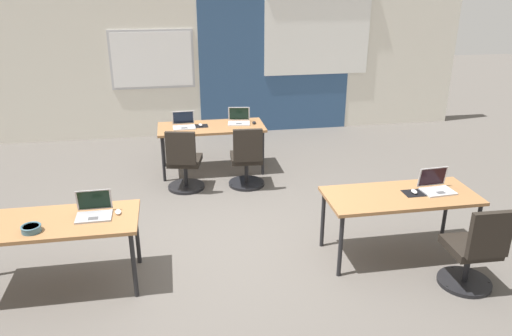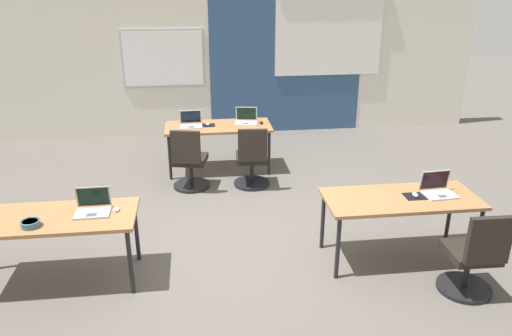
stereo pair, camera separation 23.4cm
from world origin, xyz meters
The scene contains 19 objects.
ground_plane centered at (0.00, 0.00, 0.00)m, with size 24.00×24.00×0.00m.
back_wall_assembly centered at (0.04, 4.20, 1.41)m, with size 10.00×0.27×2.80m.
desk_near_left centered at (-1.75, -0.60, 0.66)m, with size 1.60×0.70×0.72m.
desk_near_right centered at (1.75, -0.60, 0.66)m, with size 1.60×0.70×0.72m.
desk_far_center centered at (0.00, 2.20, 0.66)m, with size 1.60×0.70×0.72m.
laptop_far_right centered at (0.44, 2.29, 0.77)m, with size 0.37×0.33×0.23m.
mouse_far_right centered at (0.66, 2.21, 0.74)m, with size 0.08×0.11×0.03m.
chair_far_right centered at (0.43, 1.48, 0.38)m, with size 0.52×0.55×0.92m.
laptop_near_right_end centered at (2.16, -0.57, 0.77)m, with size 0.35×0.29×0.24m.
mousepad_near_right_end centered at (1.90, -0.60, 0.72)m, with size 0.22×0.19×0.00m.
mouse_near_right_end centered at (1.90, -0.60, 0.74)m, with size 0.06×0.10×0.03m.
chair_near_right_end centered at (2.20, -1.32, 0.38)m, with size 0.52×0.55×0.92m.
laptop_far_left centered at (-0.41, 2.22, 0.77)m, with size 0.34×0.31×0.23m.
mousepad_far_left centered at (-0.16, 2.23, 0.72)m, with size 0.22×0.19×0.00m.
mouse_far_left centered at (-0.16, 2.23, 0.74)m, with size 0.07×0.11×0.03m.
chair_far_left centered at (-0.45, 1.52, 0.38)m, with size 0.52×0.58×0.92m.
laptop_near_left_inner centered at (-1.36, -0.55, 0.77)m, with size 0.33×0.27×0.24m.
mouse_near_left_inner centered at (-1.14, -0.55, 0.74)m, with size 0.07×0.11×0.03m.
snack_bowl centered at (-1.88, -0.79, 0.76)m, with size 0.18×0.18×0.06m.
Camera 1 is at (-0.56, -5.00, 2.91)m, focal length 34.78 mm.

